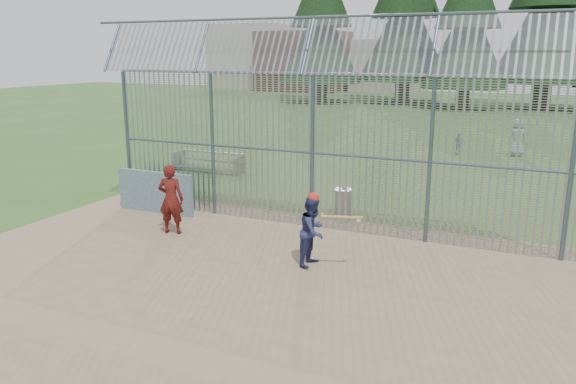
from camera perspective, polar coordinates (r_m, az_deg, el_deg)
The scene contains 12 objects.
ground at distance 11.98m, azimuth -4.02°, elevation -8.16°, with size 120.00×120.00×0.00m, color #2D511E.
dirt_infield at distance 11.57m, azimuth -5.21°, elevation -8.95°, with size 14.00×10.00×0.02m, color #756047.
dugout_wall at distance 16.53m, azimuth -13.33°, elevation -0.01°, with size 2.50×0.12×1.20m, color #38566B.
batter at distance 12.09m, azimuth 2.55°, elevation -3.99°, with size 0.74×0.57×1.52m, color navy.
onlooker at distance 14.46m, azimuth -11.81°, elevation -0.71°, with size 0.65×0.43×1.79m, color maroon.
bg_kid_standing at distance 27.05m, azimuth 22.24°, elevation 5.14°, with size 0.82×0.53×1.68m, color gray.
bg_kid_seated at distance 26.72m, azimuth 16.95°, elevation 4.71°, with size 0.57×0.24×0.98m, color slate.
batting_gear at distance 11.81m, azimuth 3.33°, elevation -1.12°, with size 1.24×0.43×0.56m.
trash_can at distance 16.07m, azimuth 5.68°, elevation -0.97°, with size 0.56×0.56×0.82m.
bleacher at distance 22.11m, azimuth -8.10°, elevation 3.15°, with size 3.00×0.95×0.72m.
backstop_fence at distance 13.79m, azimuth 9.39°, elevation 4.83°, with size 20.09×0.81×5.30m.
distant_buildings at distance 72.11m, azimuth 1.26°, elevation 13.23°, with size 26.50×10.50×8.00m.
Camera 1 is at (5.35, -9.72, 4.50)m, focal length 35.00 mm.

